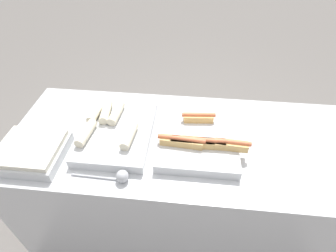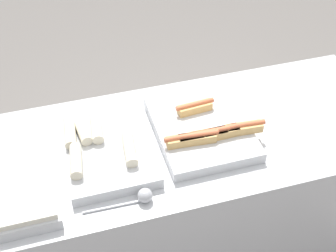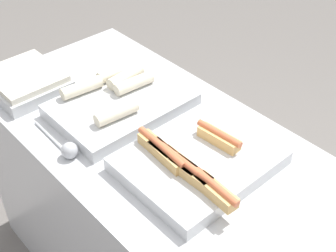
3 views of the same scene
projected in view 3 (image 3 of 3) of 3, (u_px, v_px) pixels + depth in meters
The scene contains 5 objects.
counter at pixel (184, 243), 1.80m from camera, with size 1.80×0.73×0.88m.
tray_hotdogs at pixel (197, 161), 1.46m from camera, with size 0.43×0.46×0.10m.
tray_wraps at pixel (120, 102), 1.71m from camera, with size 0.34×0.49×0.10m.
tray_side_front at pixel (26, 81), 1.81m from camera, with size 0.30×0.27×0.07m.
serving_spoon_near at pixel (67, 149), 1.52m from camera, with size 0.26×0.06×0.06m.
Camera 3 is at (0.79, -0.79, 1.92)m, focal length 50.00 mm.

